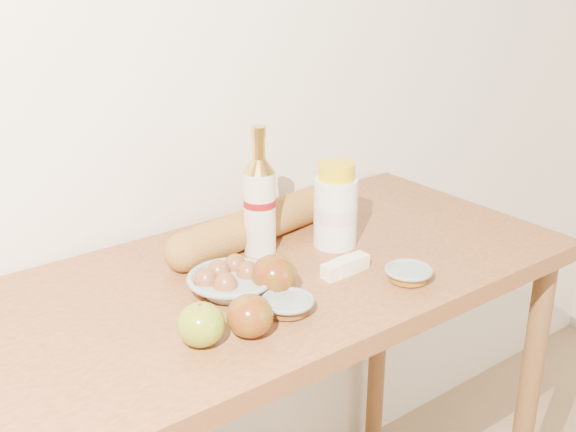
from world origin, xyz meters
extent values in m
cube|color=white|center=(0.00, 1.51, 1.30)|extent=(3.50, 0.02, 2.60)
cube|color=#A16234|center=(0.00, 1.18, 0.88)|extent=(1.20, 0.60, 0.04)
cylinder|color=brown|center=(0.55, 0.93, 0.43)|extent=(0.05, 0.05, 0.86)
cylinder|color=brown|center=(0.55, 1.43, 0.43)|extent=(0.05, 0.05, 0.86)
cylinder|color=beige|center=(0.01, 1.26, 0.99)|extent=(0.08, 0.08, 0.18)
cylinder|color=maroon|center=(0.01, 1.26, 1.01)|extent=(0.08, 0.08, 0.01)
cone|color=gold|center=(0.01, 1.26, 1.09)|extent=(0.08, 0.08, 0.03)
cylinder|color=gold|center=(0.01, 1.26, 1.13)|extent=(0.03, 0.03, 0.05)
cylinder|color=gold|center=(0.01, 1.26, 1.16)|extent=(0.04, 0.04, 0.02)
cylinder|color=white|center=(0.16, 1.20, 0.97)|extent=(0.11, 0.11, 0.15)
cylinder|color=beige|center=(0.16, 1.20, 0.97)|extent=(0.11, 0.11, 0.03)
cylinder|color=yellow|center=(0.16, 1.20, 1.06)|extent=(0.09, 0.09, 0.03)
torus|color=gray|center=(-0.13, 1.15, 0.93)|extent=(0.20, 0.20, 0.01)
ellipsoid|color=brown|center=(-0.16, 1.13, 0.93)|extent=(0.05, 0.05, 0.06)
ellipsoid|color=brown|center=(-0.10, 1.14, 0.93)|extent=(0.05, 0.05, 0.06)
ellipsoid|color=brown|center=(-0.14, 1.18, 0.93)|extent=(0.05, 0.05, 0.06)
ellipsoid|color=brown|center=(-0.18, 1.16, 0.93)|extent=(0.05, 0.05, 0.06)
ellipsoid|color=brown|center=(-0.10, 1.18, 0.93)|extent=(0.05, 0.05, 0.06)
cylinder|color=#B38036|center=(0.04, 1.31, 0.94)|extent=(0.41, 0.14, 0.08)
sphere|color=#B38036|center=(-0.15, 1.28, 0.94)|extent=(0.09, 0.09, 0.08)
sphere|color=#B38036|center=(0.24, 1.34, 0.94)|extent=(0.09, 0.09, 0.08)
ellipsoid|color=#A79721|center=(-0.27, 1.03, 0.94)|extent=(0.08, 0.08, 0.07)
cylinder|color=#53371B|center=(-0.27, 1.03, 0.97)|extent=(0.01, 0.01, 0.01)
ellipsoid|color=maroon|center=(-0.19, 1.01, 0.94)|extent=(0.09, 0.09, 0.07)
cylinder|color=#4F311A|center=(-0.19, 1.01, 0.97)|extent=(0.01, 0.01, 0.01)
ellipsoid|color=maroon|center=(-0.07, 1.10, 0.94)|extent=(0.11, 0.11, 0.08)
cylinder|color=#4C2E19|center=(-0.07, 1.10, 0.97)|extent=(0.01, 0.01, 0.01)
torus|color=gray|center=(-0.10, 1.03, 0.92)|extent=(0.12, 0.12, 0.01)
cylinder|color=brown|center=(-0.10, 1.03, 0.91)|extent=(0.09, 0.09, 0.02)
torus|color=gray|center=(0.16, 0.98, 0.92)|extent=(0.10, 0.10, 0.01)
cylinder|color=brown|center=(0.16, 0.98, 0.91)|extent=(0.08, 0.08, 0.02)
cube|color=#F9EDC1|center=(0.09, 1.08, 0.91)|extent=(0.11, 0.03, 0.03)
cube|color=white|center=(0.09, 1.08, 0.91)|extent=(0.06, 0.03, 0.03)
camera|label=1|loc=(-0.77, 0.15, 1.52)|focal=45.00mm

